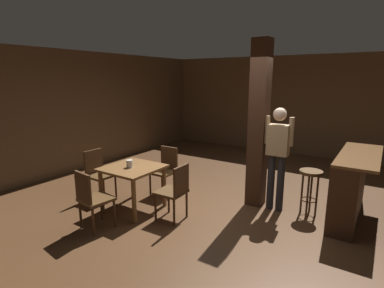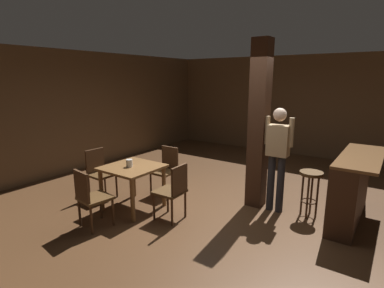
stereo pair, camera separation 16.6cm
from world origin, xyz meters
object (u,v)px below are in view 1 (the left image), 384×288
(dining_table, at_px, (133,174))
(napkin_cup, at_px, (130,164))
(chair_east, at_px, (175,189))
(chair_south, at_px, (91,197))
(bar_counter, at_px, (350,185))
(chair_west, at_px, (98,172))
(bar_stool_near, at_px, (310,182))
(chair_north, at_px, (166,168))
(standing_person, at_px, (278,152))

(dining_table, bearing_deg, napkin_cup, -109.35)
(chair_east, xyz_separation_m, chair_south, (-0.83, -0.90, 0.00))
(chair_south, height_order, bar_counter, bar_counter)
(chair_west, xyz_separation_m, bar_stool_near, (3.38, 1.41, 0.05))
(dining_table, xyz_separation_m, chair_north, (0.04, 0.83, -0.10))
(chair_south, relative_size, napkin_cup, 7.14)
(chair_west, height_order, bar_counter, bar_counter)
(chair_north, xyz_separation_m, chair_east, (0.81, -0.79, 0.00))
(chair_south, bearing_deg, standing_person, 47.10)
(dining_table, distance_m, bar_counter, 3.49)
(chair_south, bearing_deg, chair_east, 47.53)
(dining_table, relative_size, chair_north, 0.99)
(chair_north, distance_m, bar_counter, 3.14)
(chair_west, distance_m, standing_person, 3.18)
(chair_east, distance_m, napkin_cup, 0.91)
(chair_south, xyz_separation_m, bar_stool_near, (2.51, 2.26, 0.05))
(chair_south, distance_m, bar_counter, 3.96)
(napkin_cup, bearing_deg, chair_east, 5.68)
(chair_east, bearing_deg, standing_person, 46.79)
(chair_west, distance_m, bar_stool_near, 3.67)
(dining_table, xyz_separation_m, bar_stool_near, (2.53, 1.40, -0.05))
(napkin_cup, relative_size, bar_stool_near, 0.17)
(bar_stool_near, bearing_deg, chair_north, -167.22)
(standing_person, bearing_deg, chair_east, -133.21)
(chair_west, height_order, bar_stool_near, chair_west)
(dining_table, distance_m, bar_stool_near, 2.89)
(standing_person, bearing_deg, dining_table, -147.52)
(dining_table, bearing_deg, bar_stool_near, 28.87)
(bar_counter, bearing_deg, chair_east, -143.91)
(chair_south, relative_size, bar_stool_near, 1.20)
(standing_person, bearing_deg, napkin_cup, -146.80)
(chair_south, xyz_separation_m, chair_west, (-0.87, 0.84, 0.00))
(dining_table, bearing_deg, bar_counter, 28.41)
(standing_person, bearing_deg, bar_stool_near, 12.51)
(chair_north, relative_size, napkin_cup, 7.14)
(chair_east, relative_size, bar_counter, 0.51)
(dining_table, relative_size, bar_stool_near, 1.18)
(chair_west, relative_size, napkin_cup, 7.14)
(chair_west, bearing_deg, standing_person, 24.37)
(chair_north, xyz_separation_m, bar_counter, (3.03, 0.83, 0.03))
(chair_north, distance_m, bar_stool_near, 2.56)
(chair_north, height_order, bar_counter, bar_counter)
(standing_person, bearing_deg, chair_south, -132.90)
(chair_north, xyz_separation_m, napkin_cup, (-0.05, -0.88, 0.29))
(chair_north, bearing_deg, bar_stool_near, 12.78)
(chair_south, bearing_deg, bar_stool_near, 41.95)
(chair_east, xyz_separation_m, chair_west, (-1.70, -0.06, 0.00))
(chair_north, relative_size, bar_counter, 0.51)
(chair_south, bearing_deg, napkin_cup, 92.46)
(standing_person, xyz_separation_m, bar_counter, (1.06, 0.38, -0.47))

